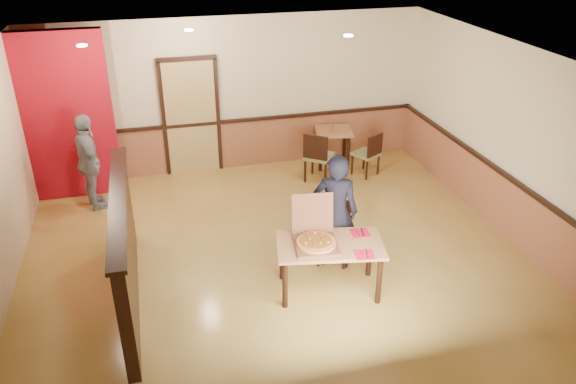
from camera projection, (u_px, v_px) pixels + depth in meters
name	position (u px, v px, depth m)	size (l,w,h in m)	color
floor	(281.00, 266.00, 7.79)	(7.00, 7.00, 0.00)	tan
ceiling	(280.00, 66.00, 6.51)	(7.00, 7.00, 0.00)	black
wall_back	(234.00, 95.00, 10.17)	(7.00, 7.00, 0.00)	beige
wall_right	(520.00, 148.00, 7.94)	(7.00, 7.00, 0.00)	beige
wainscot_back	(236.00, 144.00, 10.57)	(7.00, 0.04, 0.90)	#9A5A3D
chair_rail_back	(235.00, 121.00, 10.34)	(7.00, 0.06, 0.06)	black
wainscot_right	(506.00, 207.00, 8.37)	(0.04, 7.00, 0.90)	#9A5A3D
chair_rail_right	(511.00, 179.00, 8.15)	(0.06, 7.00, 0.06)	black
back_door	(191.00, 118.00, 10.11)	(0.90, 0.06, 2.10)	tan
booth_partition	(126.00, 248.00, 6.83)	(0.20, 3.10, 1.44)	black
red_accent_panel	(62.00, 117.00, 9.08)	(1.60, 0.20, 2.78)	#A30B1B
spot_a	(82.00, 45.00, 7.55)	(0.14, 0.14, 0.02)	beige
spot_b	(189.00, 30.00, 8.50)	(0.14, 0.14, 0.02)	beige
spot_c	(348.00, 35.00, 8.13)	(0.14, 0.14, 0.02)	beige
main_table	(330.00, 251.00, 7.03)	(1.44, 0.99, 0.71)	tan
diner_chair	(334.00, 229.00, 7.75)	(0.57, 0.57, 0.87)	olive
side_chair_left	(318.00, 155.00, 9.95)	(0.65, 0.65, 0.94)	olive
side_chair_right	(369.00, 153.00, 10.20)	(0.56, 0.56, 0.83)	olive
side_table	(333.00, 138.00, 10.57)	(0.80, 0.80, 0.72)	tan
diner	(335.00, 212.00, 7.46)	(0.60, 0.40, 1.65)	black
passerby	(89.00, 163.00, 8.96)	(0.94, 0.39, 1.60)	gray
pizza_box	(315.00, 239.00, 6.94)	(0.60, 0.69, 0.56)	brown
pizza	(316.00, 242.00, 6.90)	(0.49, 0.49, 0.03)	#C88448
napkin_near	(364.00, 255.00, 6.75)	(0.26, 0.26, 0.01)	red
napkin_far	(360.00, 233.00, 7.20)	(0.25, 0.25, 0.01)	red
condiment	(332.00, 128.00, 10.36)	(0.06, 0.06, 0.16)	brown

